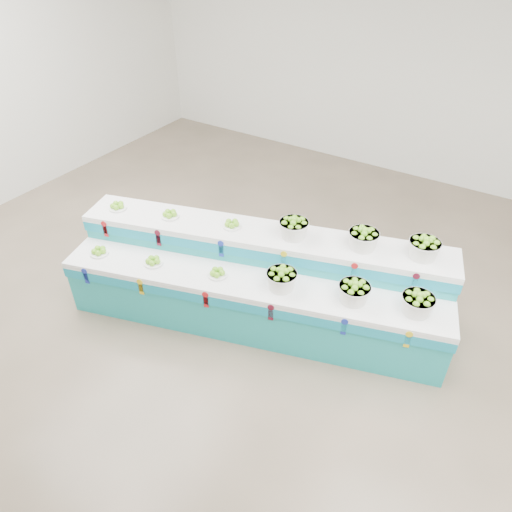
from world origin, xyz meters
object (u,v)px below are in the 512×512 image
(display_stand, at_px, (256,281))
(basket_upper_right, at_px, (424,248))
(plate_upper_mid, at_px, (170,214))
(basket_lower_left, at_px, (282,279))

(display_stand, bearing_deg, basket_upper_right, 8.76)
(plate_upper_mid, height_order, basket_upper_right, basket_upper_right)
(basket_lower_left, distance_m, plate_upper_mid, 1.58)
(basket_lower_left, relative_size, plate_upper_mid, 1.52)
(plate_upper_mid, distance_m, basket_upper_right, 2.84)
(plate_upper_mid, relative_size, basket_upper_right, 0.66)
(basket_lower_left, bearing_deg, basket_upper_right, 37.41)
(display_stand, distance_m, basket_lower_left, 0.55)
(display_stand, height_order, basket_lower_left, display_stand)
(display_stand, distance_m, plate_upper_mid, 1.28)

